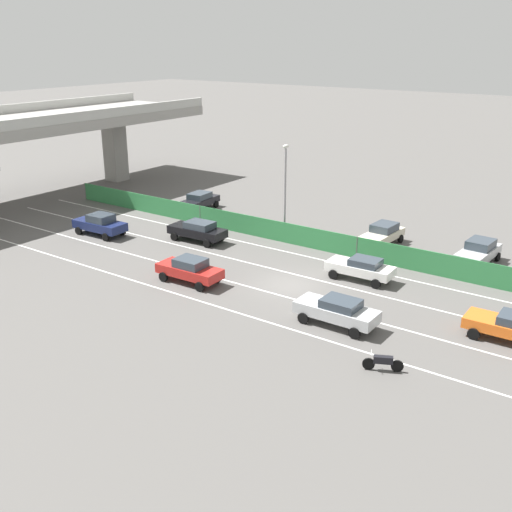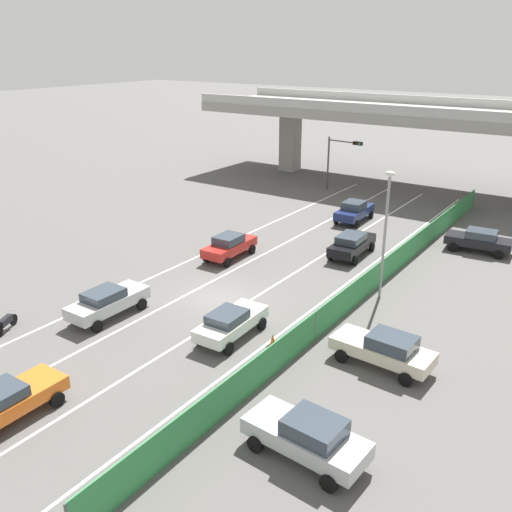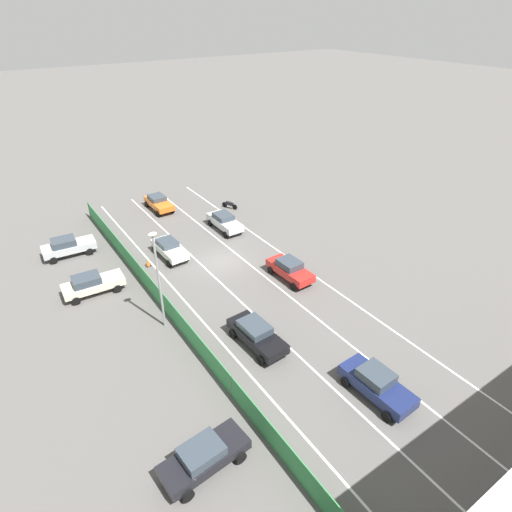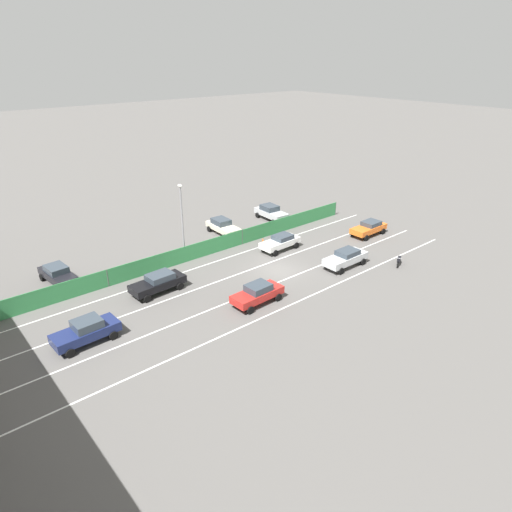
# 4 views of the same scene
# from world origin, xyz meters

# --- Properties ---
(ground_plane) EXTENTS (300.00, 300.00, 0.00)m
(ground_plane) POSITION_xyz_m (0.00, 0.00, 0.00)
(ground_plane) COLOR #565451
(lane_line_left_edge) EXTENTS (0.14, 48.23, 0.01)m
(lane_line_left_edge) POSITION_xyz_m (-5.32, 6.12, 0.00)
(lane_line_left_edge) COLOR silver
(lane_line_left_edge) RESTS_ON ground
(lane_line_mid_left) EXTENTS (0.14, 48.23, 0.01)m
(lane_line_mid_left) POSITION_xyz_m (-1.77, 6.12, 0.00)
(lane_line_mid_left) COLOR silver
(lane_line_mid_left) RESTS_ON ground
(lane_line_mid_right) EXTENTS (0.14, 48.23, 0.01)m
(lane_line_mid_right) POSITION_xyz_m (1.77, 6.12, 0.00)
(lane_line_mid_right) COLOR silver
(lane_line_mid_right) RESTS_ON ground
(lane_line_right_edge) EXTENTS (0.14, 48.23, 0.01)m
(lane_line_right_edge) POSITION_xyz_m (5.32, 6.12, 0.00)
(lane_line_right_edge) COLOR silver
(lane_line_right_edge) RESTS_ON ground
(elevated_overpass) EXTENTS (46.29, 11.43, 8.67)m
(elevated_overpass) POSITION_xyz_m (0.00, 32.23, 7.01)
(elevated_overpass) COLOR gray
(elevated_overpass) RESTS_ON ground
(green_fence) EXTENTS (0.10, 44.33, 1.62)m
(green_fence) POSITION_xyz_m (7.08, 6.12, 0.81)
(green_fence) COLOR #338447
(green_fence) RESTS_ON ground
(car_sedan_silver) EXTENTS (1.97, 4.65, 1.60)m
(car_sedan_silver) POSITION_xyz_m (-3.43, -5.30, 0.90)
(car_sedan_silver) COLOR #B7BABC
(car_sedan_silver) RESTS_ON ground
(car_sedan_black) EXTENTS (2.19, 4.76, 1.61)m
(car_sedan_black) POSITION_xyz_m (3.43, 10.63, 0.90)
(car_sedan_black) COLOR black
(car_sedan_black) RESTS_ON ground
(car_sedan_navy) EXTENTS (2.18, 4.59, 1.74)m
(car_sedan_navy) POSITION_xyz_m (0.10, 18.08, 0.94)
(car_sedan_navy) COLOR navy
(car_sedan_navy) RESTS_ON ground
(car_sedan_white) EXTENTS (2.06, 4.44, 1.52)m
(car_sedan_white) POSITION_xyz_m (3.46, -3.37, 0.86)
(car_sedan_white) COLOR white
(car_sedan_white) RESTS_ON ground
(car_sedan_red) EXTENTS (2.06, 4.49, 1.65)m
(car_sedan_red) POSITION_xyz_m (-3.37, 5.49, 0.90)
(car_sedan_red) COLOR red
(car_sedan_red) RESTS_ON ground
(car_taxi_orange) EXTENTS (2.04, 4.50, 1.53)m
(car_taxi_orange) POSITION_xyz_m (0.18, -13.57, 0.86)
(car_taxi_orange) COLOR orange
(car_taxi_orange) RESTS_ON ground
(motorcycle) EXTENTS (1.01, 1.79, 0.93)m
(motorcycle) POSITION_xyz_m (-6.48, -9.42, 0.46)
(motorcycle) COLOR black
(motorcycle) RESTS_ON ground
(parked_wagon_silver) EXTENTS (4.65, 2.28, 1.71)m
(parked_wagon_silver) POSITION_xyz_m (10.94, -8.74, 0.93)
(parked_wagon_silver) COLOR #B2B5B7
(parked_wagon_silver) RESTS_ON ground
(parked_sedan_cream) EXTENTS (4.72, 2.17, 1.65)m
(parked_sedan_cream) POSITION_xyz_m (10.84, -1.50, 0.91)
(parked_sedan_cream) COLOR beige
(parked_sedan_cream) RESTS_ON ground
(parked_sedan_dark) EXTENTS (4.59, 2.28, 1.60)m
(parked_sedan_dark) POSITION_xyz_m (10.51, 16.54, 0.89)
(parked_sedan_dark) COLOR black
(parked_sedan_dark) RESTS_ON ground
(traffic_light) EXTENTS (3.82, 0.75, 5.34)m
(traffic_light) POSITION_xyz_m (-5.48, 26.26, 3.81)
(traffic_light) COLOR #47474C
(traffic_light) RESTS_ON ground
(street_lamp) EXTENTS (0.60, 0.36, 7.49)m
(street_lamp) POSITION_xyz_m (7.75, 5.38, 4.52)
(street_lamp) COLOR gray
(street_lamp) RESTS_ON ground
(traffic_cone) EXTENTS (0.47, 0.47, 0.70)m
(traffic_cone) POSITION_xyz_m (5.71, -2.94, 0.33)
(traffic_cone) COLOR orange
(traffic_cone) RESTS_ON ground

